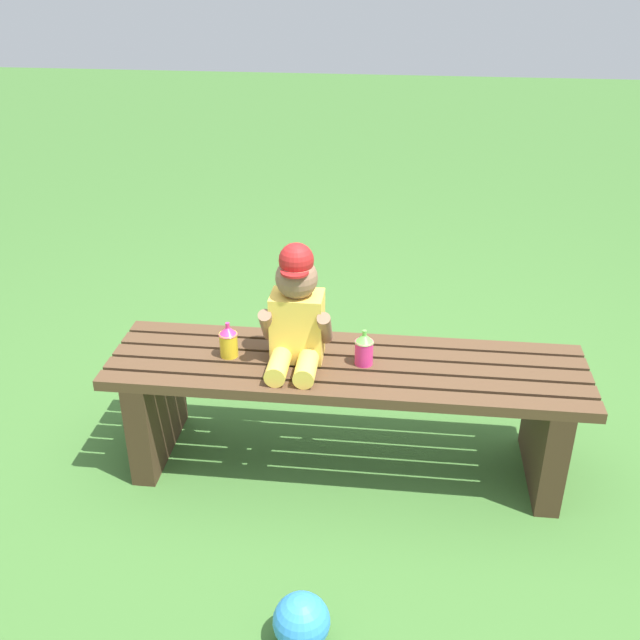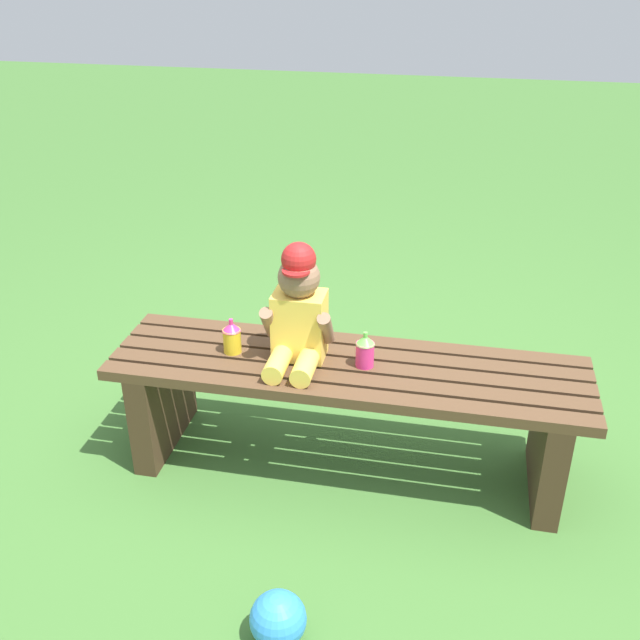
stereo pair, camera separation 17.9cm
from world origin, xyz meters
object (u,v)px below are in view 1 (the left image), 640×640
Objects in this scene: child_figure at (296,312)px; toy_ball at (301,621)px; sippy_cup_left at (228,340)px; park_bench at (346,396)px; sippy_cup_right at (364,348)px.

toy_ball is (0.12, -0.76, -0.51)m from child_figure.
park_bench is at bearing 0.03° from sippy_cup_left.
sippy_cup_left reaches higher than park_bench.
child_figure is 0.26m from sippy_cup_left.
sippy_cup_left and sippy_cup_right have the same top height.
toy_ball is at bearing -93.79° from park_bench.
sippy_cup_left is 0.92m from toy_ball.
toy_ball is at bearing -81.39° from child_figure.
toy_ball is at bearing -65.61° from sippy_cup_left.
child_figure is at bearing 98.61° from toy_ball.
toy_ball is (-0.05, -0.76, -0.20)m from park_bench.
sippy_cup_left is at bearing 114.39° from toy_ball.
child_figure reaches higher than sippy_cup_right.
sippy_cup_right reaches higher than toy_ball.
child_figure reaches higher than park_bench.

